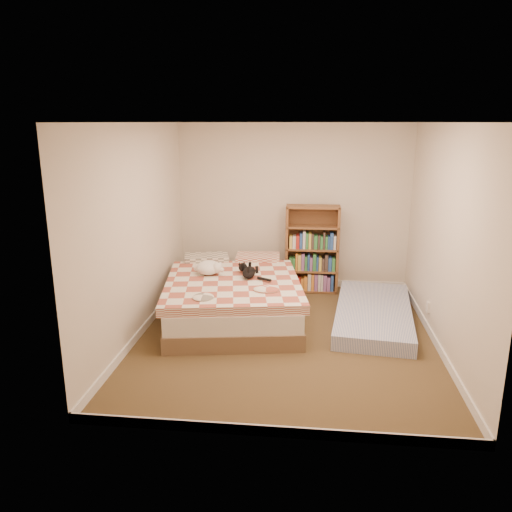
# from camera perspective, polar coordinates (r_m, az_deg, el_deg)

# --- Properties ---
(room) EXTENTS (3.51, 4.01, 2.51)m
(room) POSITION_cam_1_polar(r_m,az_deg,el_deg) (5.72, 3.55, 1.83)
(room) COLOR #4A3720
(room) RESTS_ON ground
(bed) EXTENTS (1.96, 2.52, 0.61)m
(bed) POSITION_cam_1_polar(r_m,az_deg,el_deg) (6.64, -2.60, -4.51)
(bed) COLOR brown
(bed) RESTS_ON room
(bookshelf) EXTENTS (0.80, 0.27, 1.32)m
(bookshelf) POSITION_cam_1_polar(r_m,az_deg,el_deg) (7.58, 6.38, -0.33)
(bookshelf) COLOR brown
(bookshelf) RESTS_ON room
(floor_mattress) EXTENTS (1.17, 2.17, 0.19)m
(floor_mattress) POSITION_cam_1_polar(r_m,az_deg,el_deg) (6.70, 13.28, -6.43)
(floor_mattress) COLOR #6B7CB3
(floor_mattress) RESTS_ON room
(black_cat) EXTENTS (0.34, 0.64, 0.14)m
(black_cat) POSITION_cam_1_polar(r_m,az_deg,el_deg) (6.52, -0.75, -1.78)
(black_cat) COLOR black
(black_cat) RESTS_ON bed
(white_dog) EXTENTS (0.43, 0.46, 0.18)m
(white_dog) POSITION_cam_1_polar(r_m,az_deg,el_deg) (6.62, -5.40, -1.34)
(white_dog) COLOR white
(white_dog) RESTS_ON bed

